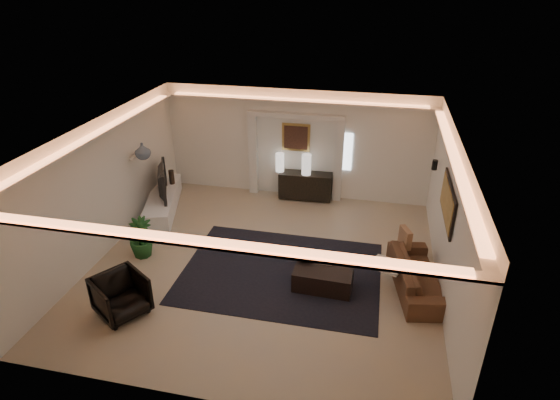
% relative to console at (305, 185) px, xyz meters
% --- Properties ---
extents(floor, '(7.00, 7.00, 0.00)m').
position_rel_console_xyz_m(floor, '(-0.32, -3.25, -0.40)').
color(floor, '#A69786').
rests_on(floor, ground).
extents(ceiling, '(7.00, 7.00, 0.00)m').
position_rel_console_xyz_m(ceiling, '(-0.32, -3.25, 2.50)').
color(ceiling, white).
rests_on(ceiling, ground).
extents(wall_back, '(7.00, 0.00, 7.00)m').
position_rel_console_xyz_m(wall_back, '(-0.32, 0.25, 1.05)').
color(wall_back, white).
rests_on(wall_back, ground).
extents(wall_front, '(7.00, 0.00, 7.00)m').
position_rel_console_xyz_m(wall_front, '(-0.32, -6.75, 1.05)').
color(wall_front, white).
rests_on(wall_front, ground).
extents(wall_left, '(0.00, 7.00, 7.00)m').
position_rel_console_xyz_m(wall_left, '(-3.82, -3.25, 1.05)').
color(wall_left, white).
rests_on(wall_left, ground).
extents(wall_right, '(0.00, 7.00, 7.00)m').
position_rel_console_xyz_m(wall_right, '(3.18, -3.25, 1.05)').
color(wall_right, white).
rests_on(wall_right, ground).
extents(cove_soffit, '(7.00, 7.00, 0.04)m').
position_rel_console_xyz_m(cove_soffit, '(-0.32, -3.25, 2.22)').
color(cove_soffit, silver).
rests_on(cove_soffit, ceiling).
extents(daylight_slit, '(0.25, 0.03, 1.00)m').
position_rel_console_xyz_m(daylight_slit, '(1.03, 0.23, 0.95)').
color(daylight_slit, white).
rests_on(daylight_slit, wall_back).
extents(area_rug, '(4.00, 3.00, 0.01)m').
position_rel_console_xyz_m(area_rug, '(0.08, -3.45, -0.39)').
color(area_rug, black).
rests_on(area_rug, ground).
extents(pilaster_left, '(0.22, 0.20, 2.20)m').
position_rel_console_xyz_m(pilaster_left, '(-1.47, 0.15, 0.70)').
color(pilaster_left, silver).
rests_on(pilaster_left, ground).
extents(pilaster_right, '(0.22, 0.20, 2.20)m').
position_rel_console_xyz_m(pilaster_right, '(0.83, 0.15, 0.70)').
color(pilaster_right, silver).
rests_on(pilaster_right, ground).
extents(alcove_header, '(2.52, 0.20, 0.12)m').
position_rel_console_xyz_m(alcove_header, '(-0.32, 0.15, 1.85)').
color(alcove_header, silver).
rests_on(alcove_header, wall_back).
extents(painting_frame, '(0.74, 0.04, 0.74)m').
position_rel_console_xyz_m(painting_frame, '(-0.32, 0.22, 1.25)').
color(painting_frame, tan).
rests_on(painting_frame, wall_back).
extents(painting_canvas, '(0.62, 0.02, 0.62)m').
position_rel_console_xyz_m(painting_canvas, '(-0.32, 0.19, 1.25)').
color(painting_canvas, '#4C2D1E').
rests_on(painting_canvas, wall_back).
extents(art_panel_frame, '(0.04, 1.64, 0.74)m').
position_rel_console_xyz_m(art_panel_frame, '(3.15, -2.95, 1.30)').
color(art_panel_frame, black).
rests_on(art_panel_frame, wall_right).
extents(art_panel_gold, '(0.02, 1.50, 0.62)m').
position_rel_console_xyz_m(art_panel_gold, '(3.13, -2.95, 1.30)').
color(art_panel_gold, tan).
rests_on(art_panel_gold, wall_right).
extents(wall_sconce, '(0.12, 0.12, 0.22)m').
position_rel_console_xyz_m(wall_sconce, '(3.06, -1.05, 1.28)').
color(wall_sconce, black).
rests_on(wall_sconce, wall_right).
extents(wall_niche, '(0.10, 0.55, 0.04)m').
position_rel_console_xyz_m(wall_niche, '(-3.76, -1.85, 1.25)').
color(wall_niche, silver).
rests_on(wall_niche, wall_left).
extents(console, '(1.41, 0.48, 0.70)m').
position_rel_console_xyz_m(console, '(0.00, 0.00, 0.00)').
color(console, black).
rests_on(console, ground).
extents(lamp_left, '(0.29, 0.29, 0.50)m').
position_rel_console_xyz_m(lamp_left, '(-0.70, 0.00, 0.69)').
color(lamp_left, white).
rests_on(lamp_left, console).
extents(lamp_right, '(0.25, 0.25, 0.55)m').
position_rel_console_xyz_m(lamp_right, '(0.02, -0.05, 0.69)').
color(lamp_right, silver).
rests_on(lamp_right, console).
extents(media_ledge, '(1.33, 2.61, 0.48)m').
position_rel_console_xyz_m(media_ledge, '(-3.47, -1.40, -0.18)').
color(media_ledge, white).
rests_on(media_ledge, ground).
extents(tv, '(1.30, 0.72, 0.77)m').
position_rel_console_xyz_m(tv, '(-3.47, -1.50, 0.44)').
color(tv, black).
rests_on(tv, media_ledge).
extents(figurine, '(0.16, 0.16, 0.38)m').
position_rel_console_xyz_m(figurine, '(-3.47, -0.77, 0.24)').
color(figurine, '#30241B').
rests_on(figurine, media_ledge).
extents(ginger_jar, '(0.44, 0.44, 0.38)m').
position_rel_console_xyz_m(ginger_jar, '(-3.47, -2.06, 1.46)').
color(ginger_jar, '#455464').
rests_on(ginger_jar, wall_niche).
extents(plant, '(0.61, 0.61, 0.89)m').
position_rel_console_xyz_m(plant, '(-2.99, -3.48, 0.05)').
color(plant, '#1A4B1D').
rests_on(plant, ground).
extents(sofa, '(2.16, 1.16, 0.60)m').
position_rel_console_xyz_m(sofa, '(2.76, -3.39, -0.10)').
color(sofa, '#362510').
rests_on(sofa, ground).
extents(throw_blanket, '(0.70, 0.64, 0.06)m').
position_rel_console_xyz_m(throw_blanket, '(2.16, -3.55, 0.15)').
color(throw_blanket, beige).
rests_on(throw_blanket, sofa).
extents(throw_pillow, '(0.27, 0.42, 0.41)m').
position_rel_console_xyz_m(throw_pillow, '(2.53, -2.44, 0.15)').
color(throw_pillow, '#A77550').
rests_on(throw_pillow, sofa).
extents(coffee_table, '(1.15, 0.66, 0.42)m').
position_rel_console_xyz_m(coffee_table, '(0.98, -3.79, -0.20)').
color(coffee_table, black).
rests_on(coffee_table, ground).
extents(bowl, '(0.41, 0.41, 0.08)m').
position_rel_console_xyz_m(bowl, '(0.59, -3.48, 0.05)').
color(bowl, black).
rests_on(bowl, coffee_table).
extents(magazine, '(0.25, 0.18, 0.03)m').
position_rel_console_xyz_m(magazine, '(1.01, -3.51, 0.02)').
color(magazine, white).
rests_on(magazine, coffee_table).
extents(armchair, '(1.16, 1.15, 0.77)m').
position_rel_console_xyz_m(armchair, '(-2.44, -5.28, -0.02)').
color(armchair, black).
rests_on(armchair, ground).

